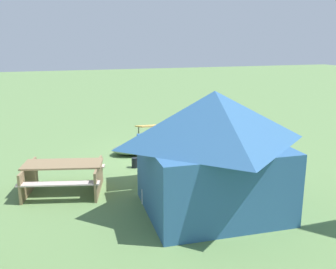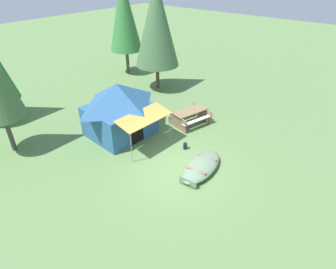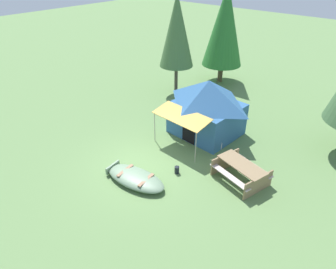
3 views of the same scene
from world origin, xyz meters
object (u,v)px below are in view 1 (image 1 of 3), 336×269
object	(u,v)px
fuel_can	(135,163)
picnic_table	(63,174)
beached_rowboat	(149,146)
cooler_box	(153,194)
canvas_cabin_tent	(213,150)

from	to	relation	value
fuel_can	picnic_table	bearing A→B (deg)	31.01
beached_rowboat	cooler_box	bearing A→B (deg)	75.77
canvas_cabin_tent	cooler_box	world-z (taller)	canvas_cabin_tent
cooler_box	fuel_can	size ratio (longest dim) A/B	1.77
canvas_cabin_tent	fuel_can	xyz separation A→B (m)	(1.00, -3.49, -1.30)
cooler_box	canvas_cabin_tent	bearing A→B (deg)	142.21
beached_rowboat	picnic_table	xyz separation A→B (m)	(3.09, 2.85, 0.30)
cooler_box	fuel_can	bearing A→B (deg)	-93.51
picnic_table	fuel_can	bearing A→B (deg)	-148.99
beached_rowboat	picnic_table	world-z (taller)	picnic_table
picnic_table	cooler_box	distance (m)	2.43
beached_rowboat	picnic_table	bearing A→B (deg)	42.70
cooler_box	fuel_can	world-z (taller)	cooler_box
beached_rowboat	cooler_box	distance (m)	4.25
canvas_cabin_tent	picnic_table	distance (m)	3.99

